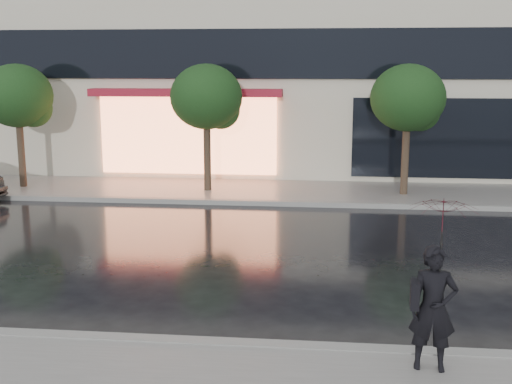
# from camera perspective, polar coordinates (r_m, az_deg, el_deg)

# --- Properties ---
(ground) EXTENTS (120.00, 120.00, 0.00)m
(ground) POSITION_cam_1_polar(r_m,az_deg,el_deg) (10.17, 2.55, -11.67)
(ground) COLOR black
(ground) RESTS_ON ground
(sidewalk_far) EXTENTS (60.00, 3.50, 0.12)m
(sidewalk_far) POSITION_cam_1_polar(r_m,az_deg,el_deg) (19.99, 4.32, -0.01)
(sidewalk_far) COLOR slate
(sidewalk_far) RESTS_ON ground
(curb_near) EXTENTS (60.00, 0.25, 0.14)m
(curb_near) POSITION_cam_1_polar(r_m,az_deg,el_deg) (9.23, 2.17, -13.69)
(curb_near) COLOR gray
(curb_near) RESTS_ON ground
(curb_far) EXTENTS (60.00, 0.25, 0.14)m
(curb_far) POSITION_cam_1_polar(r_m,az_deg,el_deg) (18.27, 4.16, -1.05)
(curb_far) COLOR gray
(curb_far) RESTS_ON ground
(tree_far_west) EXTENTS (2.20, 2.20, 3.99)m
(tree_far_west) POSITION_cam_1_polar(r_m,az_deg,el_deg) (21.59, -20.26, 7.83)
(tree_far_west) COLOR #33261C
(tree_far_west) RESTS_ON ground
(tree_mid_west) EXTENTS (2.20, 2.20, 3.99)m
(tree_mid_west) POSITION_cam_1_polar(r_m,az_deg,el_deg) (19.71, -4.24, 8.22)
(tree_mid_west) COLOR #33261C
(tree_mid_west) RESTS_ON ground
(tree_mid_east) EXTENTS (2.20, 2.20, 3.99)m
(tree_mid_east) POSITION_cam_1_polar(r_m,az_deg,el_deg) (19.57, 13.51, 7.93)
(tree_mid_east) COLOR #33261C
(tree_mid_east) RESTS_ON ground
(pedestrian_with_umbrella) EXTENTS (0.93, 0.94, 2.24)m
(pedestrian_with_umbrella) POSITION_cam_1_polar(r_m,az_deg,el_deg) (8.33, 15.91, -5.95)
(pedestrian_with_umbrella) COLOR black
(pedestrian_with_umbrella) RESTS_ON sidewalk_near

